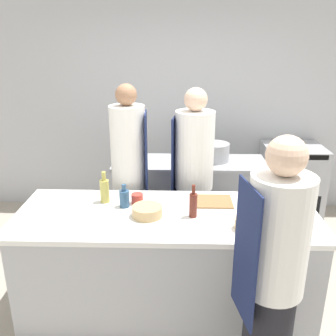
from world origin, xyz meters
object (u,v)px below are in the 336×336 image
(oven_range, at_px, (290,183))
(cup, at_px, (137,199))
(chef_at_stove, at_px, (130,179))
(bottle_wine, at_px, (124,198))
(chef_at_prep_near, at_px, (272,278))
(chef_at_pass_far, at_px, (193,180))
(bowl_mixing_large, at_px, (147,211))
(bottle_vinegar, at_px, (193,204))
(bottle_olive_oil, at_px, (105,190))
(stockpot, at_px, (215,152))
(bowl_prep_small, at_px, (247,224))

(oven_range, distance_m, cup, 2.41)
(chef_at_stove, distance_m, bottle_wine, 0.57)
(chef_at_prep_near, distance_m, chef_at_stove, 1.77)
(chef_at_pass_far, relative_size, bowl_mixing_large, 7.64)
(oven_range, relative_size, bowl_mixing_large, 4.05)
(oven_range, relative_size, cup, 9.83)
(bottle_vinegar, bearing_deg, bottle_wine, 163.56)
(chef_at_pass_far, bearing_deg, chef_at_stove, 105.75)
(bottle_olive_oil, distance_m, cup, 0.28)
(oven_range, xyz_separation_m, stockpot, (-1.01, -0.46, 0.53))
(bottle_wine, height_order, cup, bottle_wine)
(cup, bearing_deg, oven_range, 42.36)
(bottle_wine, bearing_deg, bottle_vinegar, -16.44)
(chef_at_pass_far, height_order, bowl_prep_small, chef_at_pass_far)
(chef_at_prep_near, bearing_deg, bottle_wine, 37.84)
(bottle_wine, bearing_deg, cup, 33.58)
(bowl_mixing_large, distance_m, cup, 0.25)
(bottle_olive_oil, height_order, stockpot, bottle_olive_oil)
(bottle_wine, relative_size, stockpot, 0.61)
(chef_at_prep_near, xyz_separation_m, bottle_olive_oil, (-1.16, 0.96, 0.14))
(stockpot, bearing_deg, oven_range, 24.56)
(bowl_mixing_large, distance_m, stockpot, 1.50)
(bowl_mixing_large, relative_size, cup, 2.43)
(chef_at_stove, bearing_deg, chef_at_pass_far, 94.70)
(chef_at_prep_near, distance_m, bowl_mixing_large, 1.07)
(chef_at_pass_far, height_order, bottle_vinegar, chef_at_pass_far)
(stockpot, bearing_deg, bowl_prep_small, -86.44)
(cup, bearing_deg, chef_at_pass_far, 50.42)
(bottle_olive_oil, height_order, cup, bottle_olive_oil)
(chef_at_prep_near, bearing_deg, oven_range, -29.37)
(bottle_olive_oil, distance_m, bowl_mixing_large, 0.45)
(bottle_olive_oil, height_order, bottle_wine, bottle_olive_oil)
(bottle_olive_oil, relative_size, bottle_vinegar, 1.01)
(bottle_wine, relative_size, bowl_mixing_large, 0.83)
(cup, bearing_deg, bowl_mixing_large, -65.77)
(chef_at_prep_near, relative_size, stockpot, 5.53)
(bottle_wine, bearing_deg, chef_at_pass_far, 48.23)
(bottle_olive_oil, xyz_separation_m, stockpot, (1.01, 1.11, -0.01))
(chef_at_prep_near, bearing_deg, stockpot, -6.38)
(stockpot, bearing_deg, chef_at_prep_near, -85.63)
(cup, height_order, stockpot, stockpot)
(oven_range, height_order, stockpot, stockpot)
(bottle_vinegar, xyz_separation_m, cup, (-0.45, 0.22, -0.06))
(chef_at_stove, bearing_deg, bottle_vinegar, 35.61)
(chef_at_stove, distance_m, chef_at_pass_far, 0.62)
(chef_at_prep_near, height_order, chef_at_stove, chef_at_stove)
(chef_at_pass_far, xyz_separation_m, bowl_mixing_large, (-0.38, -0.81, 0.06))
(chef_at_prep_near, height_order, cup, chef_at_prep_near)
(chef_at_stove, xyz_separation_m, bowl_prep_small, (0.96, -0.92, 0.03))
(cup, relative_size, stockpot, 0.30)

